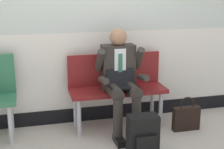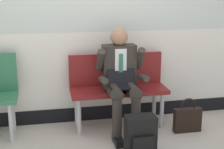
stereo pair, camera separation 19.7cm
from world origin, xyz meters
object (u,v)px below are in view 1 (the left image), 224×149
at_px(bench_with_person, 116,84).
at_px(backpack, 143,136).
at_px(person_seated, 121,78).
at_px(handbag, 186,118).

height_order(bench_with_person, backpack, bench_with_person).
xyz_separation_m(bench_with_person, person_seated, (0.00, -0.20, 0.13)).
bearing_deg(person_seated, bench_with_person, 90.00).
height_order(bench_with_person, handbag, bench_with_person).
relative_size(backpack, handbag, 1.03).
relative_size(bench_with_person, handbag, 2.76).
relative_size(person_seated, backpack, 2.82).
bearing_deg(handbag, person_seated, 167.09).
bearing_deg(bench_with_person, backpack, -86.10).
xyz_separation_m(bench_with_person, handbag, (0.79, -0.38, -0.39)).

